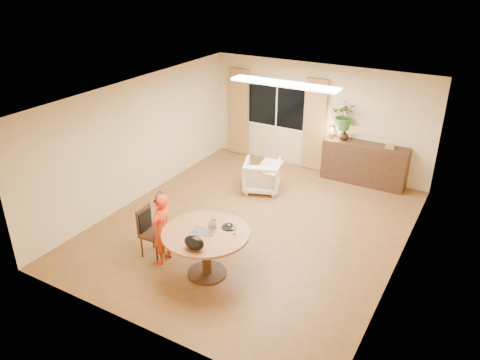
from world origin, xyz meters
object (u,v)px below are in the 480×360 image
at_px(child, 162,229).
at_px(sideboard, 364,164).
at_px(dining_table, 206,241).
at_px(armchair, 262,175).
at_px(dining_chair, 154,233).

relative_size(child, sideboard, 0.67).
bearing_deg(dining_table, armchair, 101.43).
bearing_deg(child, armchair, 172.30).
relative_size(dining_chair, sideboard, 0.47).
relative_size(child, armchair, 1.62).
bearing_deg(child, sideboard, 152.61).
relative_size(dining_table, sideboard, 0.74).
bearing_deg(sideboard, dining_chair, -115.96).
relative_size(dining_table, child, 1.11).
bearing_deg(sideboard, dining_table, -104.29).
xyz_separation_m(dining_chair, child, (0.24, -0.06, 0.19)).
distance_m(dining_chair, sideboard, 5.28).
relative_size(dining_chair, child, 0.70).
xyz_separation_m(child, armchair, (0.21, 3.29, -0.28)).
bearing_deg(dining_chair, child, -17.24).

